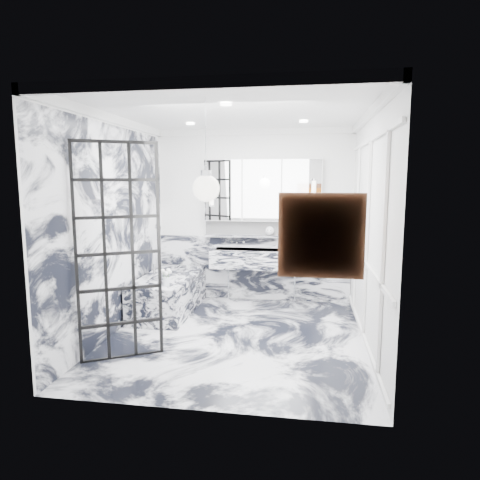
% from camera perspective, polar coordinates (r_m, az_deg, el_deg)
% --- Properties ---
extents(floor, '(3.60, 3.60, 0.00)m').
position_cam_1_polar(floor, '(5.62, -0.59, -12.72)').
color(floor, white).
rests_on(floor, ground).
extents(ceiling, '(3.60, 3.60, 0.00)m').
position_cam_1_polar(ceiling, '(5.31, -0.64, 16.79)').
color(ceiling, white).
rests_on(ceiling, wall_back).
extents(wall_back, '(3.60, 0.00, 3.60)m').
position_cam_1_polar(wall_back, '(7.06, 1.79, 3.25)').
color(wall_back, white).
rests_on(wall_back, floor).
extents(wall_front, '(3.60, 0.00, 3.60)m').
position_cam_1_polar(wall_front, '(3.54, -5.42, -1.66)').
color(wall_front, white).
rests_on(wall_front, floor).
extents(wall_left, '(0.00, 3.60, 3.60)m').
position_cam_1_polar(wall_left, '(5.77, -16.50, 1.82)').
color(wall_left, white).
rests_on(wall_left, floor).
extents(wall_right, '(0.00, 3.60, 3.60)m').
position_cam_1_polar(wall_right, '(5.27, 16.82, 1.24)').
color(wall_right, white).
rests_on(wall_right, floor).
extents(marble_clad_back, '(3.18, 0.05, 1.05)m').
position_cam_1_polar(marble_clad_back, '(7.16, 1.74, -3.76)').
color(marble_clad_back, white).
rests_on(marble_clad_back, floor).
extents(marble_clad_left, '(0.02, 3.56, 2.68)m').
position_cam_1_polar(marble_clad_left, '(5.77, -16.34, 1.23)').
color(marble_clad_left, white).
rests_on(marble_clad_left, floor).
extents(panel_molding, '(0.03, 3.40, 2.30)m').
position_cam_1_polar(panel_molding, '(5.28, 16.56, 0.16)').
color(panel_molding, white).
rests_on(panel_molding, floor).
extents(soap_bottle_a, '(0.09, 0.09, 0.23)m').
position_cam_1_polar(soap_bottle_a, '(6.94, 7.44, 1.49)').
color(soap_bottle_a, '#8C5919').
rests_on(soap_bottle_a, ledge).
extents(soap_bottle_b, '(0.10, 0.10, 0.19)m').
position_cam_1_polar(soap_bottle_b, '(6.94, 9.17, 1.27)').
color(soap_bottle_b, '#4C4C51').
rests_on(soap_bottle_b, ledge).
extents(soap_bottle_c, '(0.14, 0.14, 0.14)m').
position_cam_1_polar(soap_bottle_c, '(6.94, 9.91, 1.05)').
color(soap_bottle_c, silver).
rests_on(soap_bottle_c, ledge).
extents(face_pot, '(0.15, 0.15, 0.15)m').
position_cam_1_polar(face_pot, '(6.97, 3.98, 1.22)').
color(face_pot, white).
rests_on(face_pot, ledge).
extents(amber_bottle, '(0.04, 0.04, 0.10)m').
position_cam_1_polar(amber_bottle, '(6.95, 6.62, 0.96)').
color(amber_bottle, '#8C5919').
rests_on(amber_bottle, ledge).
extents(flower_vase, '(0.08, 0.08, 0.12)m').
position_cam_1_polar(flower_vase, '(5.95, -9.79, -5.50)').
color(flower_vase, silver).
rests_on(flower_vase, bathtub).
extents(crittall_door, '(0.79, 0.47, 2.39)m').
position_cam_1_polar(crittall_door, '(4.86, -15.86, -1.71)').
color(crittall_door, black).
rests_on(crittall_door, floor).
extents(artwork, '(0.58, 0.06, 0.58)m').
position_cam_1_polar(artwork, '(3.45, 10.75, 0.56)').
color(artwork, '#D26215').
rests_on(artwork, wall_front).
extents(pendant_light, '(0.25, 0.25, 0.25)m').
position_cam_1_polar(pendant_light, '(4.09, -4.53, 6.87)').
color(pendant_light, white).
rests_on(pendant_light, ceiling).
extents(trough_sink, '(1.60, 0.45, 0.30)m').
position_cam_1_polar(trough_sink, '(6.89, 2.76, -2.50)').
color(trough_sink, silver).
rests_on(trough_sink, wall_back).
extents(ledge, '(1.90, 0.14, 0.04)m').
position_cam_1_polar(ledge, '(7.00, 2.92, 0.48)').
color(ledge, silver).
rests_on(ledge, wall_back).
extents(subway_tile, '(1.90, 0.03, 0.23)m').
position_cam_1_polar(subway_tile, '(7.04, 2.98, 1.63)').
color(subway_tile, white).
rests_on(subway_tile, wall_back).
extents(mirror_cabinet, '(1.90, 0.16, 1.00)m').
position_cam_1_polar(mirror_cabinet, '(6.95, 2.97, 6.63)').
color(mirror_cabinet, white).
rests_on(mirror_cabinet, wall_back).
extents(sconce_left, '(0.07, 0.07, 0.40)m').
position_cam_1_polar(sconce_left, '(6.99, -3.86, 6.30)').
color(sconce_left, white).
rests_on(sconce_left, mirror_cabinet).
extents(sconce_right, '(0.07, 0.07, 0.40)m').
position_cam_1_polar(sconce_right, '(6.82, 9.80, 6.16)').
color(sconce_right, white).
rests_on(sconce_right, mirror_cabinet).
extents(bathtub, '(0.75, 1.65, 0.55)m').
position_cam_1_polar(bathtub, '(6.64, -9.43, -7.05)').
color(bathtub, silver).
rests_on(bathtub, floor).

